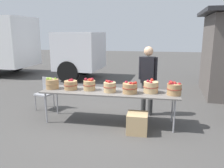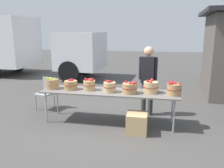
# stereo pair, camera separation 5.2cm
# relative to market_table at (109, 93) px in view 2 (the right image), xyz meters

# --- Properties ---
(ground_plane) EXTENTS (40.00, 40.00, 0.00)m
(ground_plane) POSITION_rel_market_table_xyz_m (0.00, 0.00, -0.72)
(ground_plane) COLOR #474442
(market_table) EXTENTS (3.10, 0.76, 0.75)m
(market_table) POSITION_rel_market_table_xyz_m (0.00, 0.00, 0.00)
(market_table) COLOR slate
(market_table) RESTS_ON ground
(apple_basket_green_0) EXTENTS (0.32, 0.32, 0.28)m
(apple_basket_green_0) POSITION_rel_market_table_xyz_m (-1.38, -0.01, 0.15)
(apple_basket_green_0) COLOR #A87F51
(apple_basket_green_0) RESTS_ON market_table
(apple_basket_red_0) EXTENTS (0.32, 0.32, 0.25)m
(apple_basket_red_0) POSITION_rel_market_table_xyz_m (-0.92, -0.01, 0.15)
(apple_basket_red_0) COLOR #A87F51
(apple_basket_red_0) RESTS_ON market_table
(apple_basket_red_1) EXTENTS (0.29, 0.29, 0.29)m
(apple_basket_red_1) POSITION_rel_market_table_xyz_m (-0.47, 0.01, 0.16)
(apple_basket_red_1) COLOR tan
(apple_basket_red_1) RESTS_ON market_table
(apple_basket_red_2) EXTENTS (0.29, 0.29, 0.28)m
(apple_basket_red_2) POSITION_rel_market_table_xyz_m (0.02, -0.06, 0.16)
(apple_basket_red_2) COLOR tan
(apple_basket_red_2) RESTS_ON market_table
(apple_basket_red_3) EXTENTS (0.34, 0.34, 0.27)m
(apple_basket_red_3) POSITION_rel_market_table_xyz_m (0.47, -0.08, 0.15)
(apple_basket_red_3) COLOR #A87F51
(apple_basket_red_3) RESTS_ON market_table
(apple_basket_red_4) EXTENTS (0.34, 0.34, 0.30)m
(apple_basket_red_4) POSITION_rel_market_table_xyz_m (0.92, 0.05, 0.17)
(apple_basket_red_4) COLOR tan
(apple_basket_red_4) RESTS_ON market_table
(apple_basket_red_5) EXTENTS (0.32, 0.32, 0.30)m
(apple_basket_red_5) POSITION_rel_market_table_xyz_m (1.42, -0.03, 0.17)
(apple_basket_red_5) COLOR #A87F51
(apple_basket_red_5) RESTS_ON market_table
(vendor_adult) EXTENTS (0.45, 0.27, 1.73)m
(vendor_adult) POSITION_rel_market_table_xyz_m (0.83, 0.68, 0.30)
(vendor_adult) COLOR #3F3F3F
(vendor_adult) RESTS_ON ground
(box_truck) EXTENTS (7.81, 2.58, 2.75)m
(box_truck) POSITION_rel_market_table_xyz_m (-5.90, 5.02, 0.77)
(box_truck) COLOR white
(box_truck) RESTS_ON ground
(folding_chair) EXTENTS (0.49, 0.49, 0.86)m
(folding_chair) POSITION_rel_market_table_xyz_m (-1.88, 0.61, -0.21)
(folding_chair) COLOR #99999E
(folding_chair) RESTS_ON ground
(produce_crate) EXTENTS (0.42, 0.42, 0.42)m
(produce_crate) POSITION_rel_market_table_xyz_m (0.68, -0.45, -0.51)
(produce_crate) COLOR tan
(produce_crate) RESTS_ON ground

